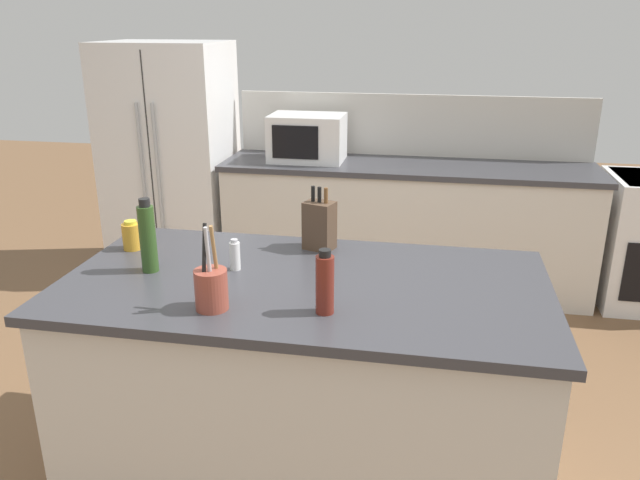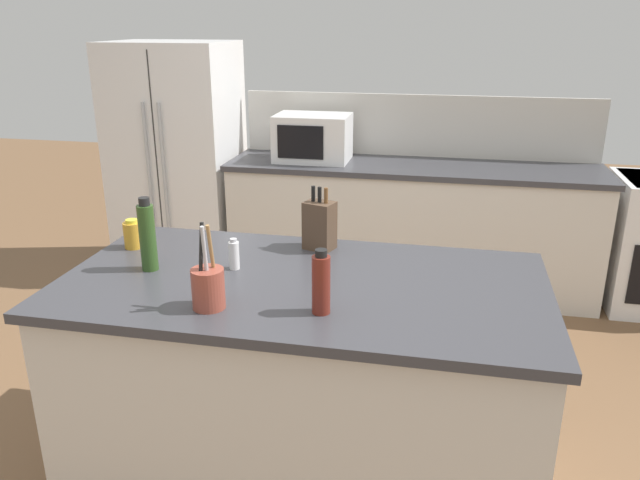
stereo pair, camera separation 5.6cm
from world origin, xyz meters
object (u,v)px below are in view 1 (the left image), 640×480
at_px(knife_block, 319,225).
at_px(salt_shaker, 235,255).
at_px(refrigerator, 171,160).
at_px(microwave, 307,138).
at_px(olive_oil_bottle, 148,237).
at_px(honey_jar, 132,236).
at_px(vinegar_bottle, 325,283).
at_px(utensil_crock, 211,288).

height_order(knife_block, salt_shaker, knife_block).
relative_size(refrigerator, salt_shaker, 13.22).
bearing_deg(microwave, olive_oil_bottle, -95.36).
relative_size(knife_block, olive_oil_bottle, 0.93).
bearing_deg(honey_jar, refrigerator, 108.89).
xyz_separation_m(knife_block, salt_shaker, (-0.30, -0.31, -0.05)).
bearing_deg(olive_oil_bottle, microwave, 84.64).
xyz_separation_m(knife_block, vinegar_bottle, (0.14, -0.64, -0.00)).
bearing_deg(refrigerator, vinegar_bottle, -56.37).
xyz_separation_m(microwave, salt_shaker, (0.13, -2.14, -0.10)).
relative_size(vinegar_bottle, honey_jar, 1.78).
xyz_separation_m(olive_oil_bottle, vinegar_bottle, (0.78, -0.25, -0.03)).
height_order(refrigerator, vinegar_bottle, refrigerator).
relative_size(microwave, olive_oil_bottle, 1.71).
bearing_deg(microwave, honey_jar, -101.45).
bearing_deg(olive_oil_bottle, utensil_crock, -38.02).
height_order(utensil_crock, honey_jar, utensil_crock).
relative_size(microwave, salt_shaker, 3.99).
xyz_separation_m(knife_block, olive_oil_bottle, (-0.64, -0.39, 0.03)).
bearing_deg(vinegar_bottle, honey_jar, 153.86).
xyz_separation_m(utensil_crock, olive_oil_bottle, (-0.38, 0.29, 0.06)).
xyz_separation_m(microwave, vinegar_bottle, (0.58, -2.47, -0.05)).
bearing_deg(honey_jar, olive_oil_bottle, -49.70).
relative_size(refrigerator, microwave, 3.31).
bearing_deg(refrigerator, salt_shaker, -60.57).
height_order(utensil_crock, vinegar_bottle, utensil_crock).
bearing_deg(microwave, refrigerator, 177.33).
bearing_deg(refrigerator, honey_jar, -71.11).
xyz_separation_m(refrigerator, salt_shaker, (1.23, -2.19, 0.12)).
bearing_deg(honey_jar, salt_shaker, -15.56).
bearing_deg(honey_jar, microwave, 78.55).
distance_m(microwave, knife_block, 1.87).
height_order(utensil_crock, salt_shaker, utensil_crock).
distance_m(refrigerator, salt_shaker, 2.51).
relative_size(utensil_crock, salt_shaker, 2.39).
height_order(knife_block, utensil_crock, utensil_crock).
bearing_deg(utensil_crock, microwave, 93.83).
distance_m(olive_oil_bottle, vinegar_bottle, 0.82).
height_order(microwave, honey_jar, microwave).
height_order(knife_block, vinegar_bottle, knife_block).
distance_m(refrigerator, microwave, 1.12).
height_order(refrigerator, olive_oil_bottle, refrigerator).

